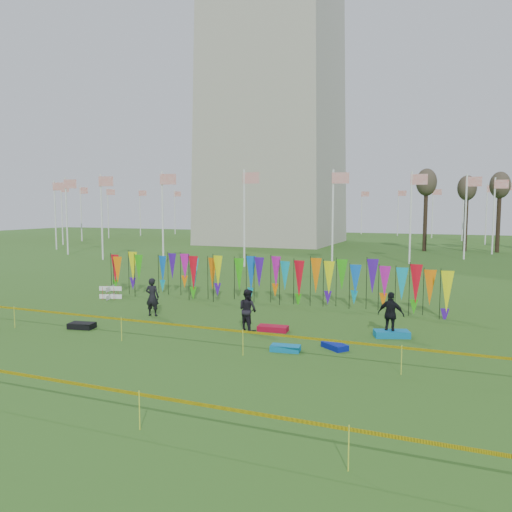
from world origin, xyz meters
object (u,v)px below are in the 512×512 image
at_px(person_right, 391,314).
at_px(kite_bag_red, 273,328).
at_px(kite_bag_teal, 392,334).
at_px(kite_bag_turquoise, 285,348).
at_px(kite_bag_blue, 335,346).
at_px(person_mid, 248,310).
at_px(person_left, 152,297).
at_px(kite_bag_black, 82,326).
at_px(box_kite, 110,293).

height_order(person_right, kite_bag_red, person_right).
bearing_deg(kite_bag_teal, kite_bag_red, -169.41).
distance_m(kite_bag_turquoise, kite_bag_blue, 1.76).
relative_size(kite_bag_blue, kite_bag_red, 0.79).
relative_size(person_mid, kite_bag_turquoise, 1.68).
distance_m(person_left, kite_bag_teal, 10.60).
xyz_separation_m(person_left, kite_bag_black, (-1.34, -3.10, -0.75)).
height_order(kite_bag_turquoise, kite_bag_black, kite_bag_black).
height_order(kite_bag_blue, kite_bag_teal, kite_bag_teal).
bearing_deg(kite_bag_black, kite_bag_blue, 5.38).
bearing_deg(person_mid, kite_bag_blue, -173.27).
distance_m(person_right, kite_bag_turquoise, 4.62).
distance_m(kite_bag_blue, kite_bag_teal, 2.90).
relative_size(person_mid, kite_bag_black, 1.66).
bearing_deg(box_kite, kite_bag_teal, -9.28).
relative_size(person_mid, person_right, 0.98).
height_order(person_right, kite_bag_blue, person_right).
bearing_deg(kite_bag_blue, kite_bag_black, -174.62).
distance_m(person_left, person_right, 10.52).
height_order(kite_bag_red, kite_bag_teal, kite_bag_teal).
xyz_separation_m(person_left, person_right, (10.52, 0.28, -0.01)).
xyz_separation_m(person_right, kite_bag_red, (-4.46, -0.88, -0.76)).
bearing_deg(person_left, kite_bag_teal, 174.28).
relative_size(box_kite, kite_bag_turquoise, 0.70).
distance_m(box_kite, person_right, 15.20).
xyz_separation_m(kite_bag_blue, kite_bag_red, (-2.86, 1.54, 0.01)).
distance_m(kite_bag_blue, kite_bag_red, 3.25).
relative_size(kite_bag_red, kite_bag_teal, 0.92).
distance_m(person_left, kite_bag_black, 3.46).
relative_size(box_kite, kite_bag_teal, 0.54).
bearing_deg(kite_bag_red, person_right, 11.15).
relative_size(person_right, kite_bag_teal, 1.33).
xyz_separation_m(kite_bag_turquoise, kite_bag_red, (-1.35, 2.45, 0.01)).
xyz_separation_m(kite_bag_turquoise, kite_bag_blue, (1.51, 0.91, -0.00)).
height_order(box_kite, kite_bag_turquoise, box_kite).
relative_size(person_left, kite_bag_blue, 1.85).
relative_size(kite_bag_turquoise, kite_bag_teal, 0.77).
bearing_deg(kite_bag_red, kite_bag_blue, -28.24).
relative_size(box_kite, kite_bag_black, 0.69).
xyz_separation_m(person_left, kite_bag_blue, (8.92, -2.13, -0.77)).
bearing_deg(kite_bag_turquoise, person_left, 157.67).
bearing_deg(kite_bag_turquoise, person_right, 46.91).
bearing_deg(person_left, kite_bag_red, 167.31).
bearing_deg(kite_bag_blue, kite_bag_turquoise, -149.00).
xyz_separation_m(person_left, kite_bag_red, (6.06, -0.60, -0.76)).
bearing_deg(person_mid, kite_bag_teal, -143.58).
xyz_separation_m(kite_bag_blue, kite_bag_black, (-10.26, -0.97, 0.02)).
relative_size(person_right, kite_bag_blue, 1.84).
height_order(person_right, kite_bag_teal, person_right).
relative_size(box_kite, kite_bag_blue, 0.74).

